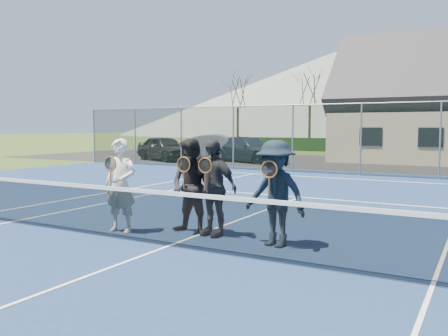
# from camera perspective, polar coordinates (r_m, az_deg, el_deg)

# --- Properties ---
(ground) EXTENTS (220.00, 220.00, 0.00)m
(ground) POSITION_cam_1_polar(r_m,az_deg,el_deg) (26.88, 19.24, 0.36)
(ground) COLOR #2E4619
(ground) RESTS_ON ground
(court_surface) EXTENTS (30.00, 30.00, 0.02)m
(court_surface) POSITION_cam_1_polar(r_m,az_deg,el_deg) (8.18, -6.70, -9.42)
(court_surface) COLOR navy
(court_surface) RESTS_ON ground
(tarmac_carpark) EXTENTS (40.00, 12.00, 0.01)m
(tarmac_carpark) POSITION_cam_1_polar(r_m,az_deg,el_deg) (27.86, 11.12, 0.71)
(tarmac_carpark) COLOR black
(tarmac_carpark) RESTS_ON ground
(hedge_row) EXTENTS (40.00, 1.20, 1.10)m
(hedge_row) POSITION_cam_1_polar(r_m,az_deg,el_deg) (38.71, 22.41, 2.41)
(hedge_row) COLOR black
(hedge_row) RESTS_ON ground
(hill_west) EXTENTS (110.00, 110.00, 18.00)m
(hill_west) POSITION_cam_1_polar(r_m,az_deg,el_deg) (105.88, 13.15, 8.64)
(hill_west) COLOR slate
(hill_west) RESTS_ON ground
(car_a) EXTENTS (4.73, 3.33, 1.49)m
(car_a) POSITION_cam_1_polar(r_m,az_deg,el_deg) (28.66, -7.17, 2.37)
(car_a) COLOR black
(car_a) RESTS_ON ground
(car_b) EXTENTS (5.11, 3.17, 1.59)m
(car_b) POSITION_cam_1_polar(r_m,az_deg,el_deg) (28.40, -0.46, 2.48)
(car_b) COLOR gray
(car_b) RESTS_ON ground
(car_c) EXTENTS (5.40, 3.49, 1.46)m
(car_c) POSITION_cam_1_polar(r_m,az_deg,el_deg) (27.26, 2.97, 2.23)
(car_c) COLOR #182230
(car_c) RESTS_ON ground
(court_markings) EXTENTS (11.03, 23.83, 0.01)m
(court_markings) POSITION_cam_1_polar(r_m,az_deg,el_deg) (8.18, -6.70, -9.32)
(court_markings) COLOR white
(court_markings) RESTS_ON court_surface
(tennis_net) EXTENTS (11.68, 0.08, 1.10)m
(tennis_net) POSITION_cam_1_polar(r_m,az_deg,el_deg) (8.06, -6.74, -5.78)
(tennis_net) COLOR slate
(tennis_net) RESTS_ON ground
(perimeter_fence) EXTENTS (30.07, 0.07, 3.02)m
(perimeter_fence) POSITION_cam_1_polar(r_m,az_deg,el_deg) (20.44, 16.14, 3.35)
(perimeter_fence) COLOR slate
(perimeter_fence) RESTS_ON ground
(tree_a) EXTENTS (3.20, 3.20, 7.77)m
(tree_a) POSITION_cam_1_polar(r_m,az_deg,el_deg) (44.65, 1.67, 9.82)
(tree_a) COLOR #372314
(tree_a) RESTS_ON ground
(tree_b) EXTENTS (3.20, 3.20, 7.77)m
(tree_b) POSITION_cam_1_polar(r_m,az_deg,el_deg) (41.87, 10.32, 10.06)
(tree_b) COLOR #3A2615
(tree_b) RESTS_ON ground
(player_a) EXTENTS (0.71, 0.55, 1.80)m
(player_a) POSITION_cam_1_polar(r_m,az_deg,el_deg) (9.28, -12.33, -2.05)
(player_a) COLOR white
(player_a) RESTS_ON court_surface
(player_b) EXTENTS (0.89, 0.71, 1.80)m
(player_b) POSITION_cam_1_polar(r_m,az_deg,el_deg) (8.96, -3.88, -2.20)
(player_b) COLOR black
(player_b) RESTS_ON court_surface
(player_c) EXTENTS (1.11, 0.60, 1.80)m
(player_c) POSITION_cam_1_polar(r_m,az_deg,el_deg) (8.77, -1.36, -2.35)
(player_c) COLOR #26262B
(player_c) RESTS_ON court_surface
(player_d) EXTENTS (1.27, 0.89, 1.80)m
(player_d) POSITION_cam_1_polar(r_m,az_deg,el_deg) (8.03, 6.23, -3.06)
(player_d) COLOR black
(player_d) RESTS_ON court_surface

